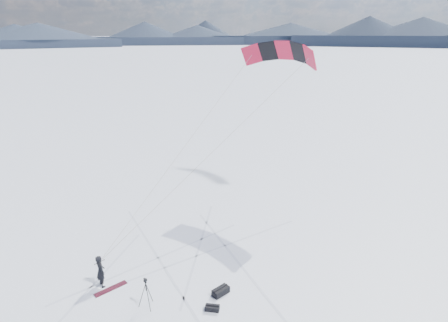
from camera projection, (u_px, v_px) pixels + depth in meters
ground at (158, 313)px, 15.94m from camera, size 1800.00×1800.00×0.00m
horizon_hills at (151, 214)px, 14.40m from camera, size 704.84×706.81×10.59m
snowkiter at (102, 285)px, 17.67m from camera, size 0.44×0.62×1.62m
snowboard at (111, 289)px, 17.42m from camera, size 1.58×0.54×0.04m
tripod at (146, 289)px, 16.03m from camera, size 0.69×0.60×1.42m
gear_bag_a at (221, 291)px, 17.04m from camera, size 0.87×0.52×0.36m
gear_bag_b at (212, 308)px, 16.07m from camera, size 0.66×0.63×0.28m
power_kite at (281, 54)px, 24.98m from camera, size 15.33×7.11×9.49m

